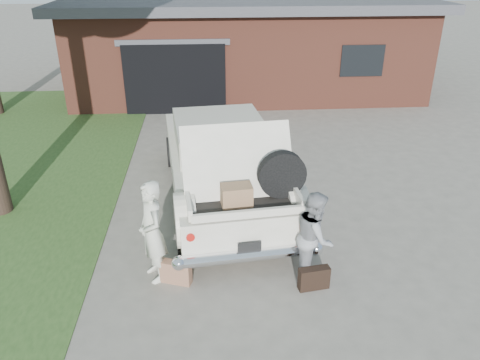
{
  "coord_description": "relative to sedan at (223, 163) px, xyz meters",
  "views": [
    {
      "loc": [
        -0.57,
        -6.83,
        4.75
      ],
      "look_at": [
        0.0,
        0.6,
        1.1
      ],
      "focal_mm": 35.0,
      "sensor_mm": 36.0,
      "label": 1
    }
  ],
  "objects": [
    {
      "name": "woman_right",
      "position": [
        1.3,
        -2.78,
        -0.07
      ],
      "size": [
        0.72,
        0.85,
        1.53
      ],
      "primitive_type": "imported",
      "rotation": [
        0.0,
        0.0,
        1.35
      ],
      "color": "gray",
      "rests_on": "ground"
    },
    {
      "name": "woman_left",
      "position": [
        -1.21,
        -2.59,
        0.02
      ],
      "size": [
        0.63,
        0.73,
        1.7
      ],
      "primitive_type": "imported",
      "rotation": [
        0.0,
        0.0,
        -1.14
      ],
      "color": "beige",
      "rests_on": "ground"
    },
    {
      "name": "suitcase_right",
      "position": [
        1.27,
        -3.07,
        -0.64
      ],
      "size": [
        0.5,
        0.23,
        0.37
      ],
      "primitive_type": "cube",
      "rotation": [
        0.0,
        0.0,
        0.15
      ],
      "color": "black",
      "rests_on": "ground"
    },
    {
      "name": "suitcase_left",
      "position": [
        -0.88,
        -2.75,
        -0.64
      ],
      "size": [
        0.52,
        0.31,
        0.38
      ],
      "primitive_type": "cube",
      "rotation": [
        0.0,
        0.0,
        -0.34
      ],
      "color": "#9B694F",
      "rests_on": "ground"
    },
    {
      "name": "sedan",
      "position": [
        0.0,
        0.0,
        0.0
      ],
      "size": [
        2.75,
        5.85,
        2.19
      ],
      "rotation": [
        0.0,
        0.0,
        0.1
      ],
      "color": "white",
      "rests_on": "ground"
    },
    {
      "name": "house",
      "position": [
        1.23,
        9.5,
        0.84
      ],
      "size": [
        12.8,
        7.8,
        3.3
      ],
      "color": "brown",
      "rests_on": "ground"
    },
    {
      "name": "ground",
      "position": [
        0.24,
        -1.97,
        -0.83
      ],
      "size": [
        90.0,
        90.0,
        0.0
      ],
      "primitive_type": "plane",
      "color": "gray",
      "rests_on": "ground"
    }
  ]
}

